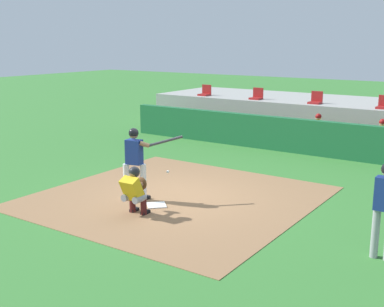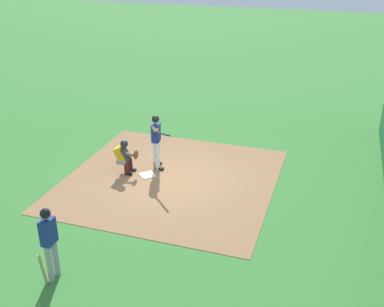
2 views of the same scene
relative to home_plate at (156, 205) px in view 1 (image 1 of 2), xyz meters
name	(u,v)px [view 1 (image 1 of 2)]	position (x,y,z in m)	size (l,w,h in m)	color
ground_plane	(176,197)	(0.00, 0.80, -0.02)	(80.00, 80.00, 0.00)	#387A33
dirt_infield	(176,197)	(0.00, 0.80, -0.02)	(6.40, 6.40, 0.01)	#936B47
home_plate	(156,205)	(0.00, 0.00, 0.00)	(0.44, 0.44, 0.02)	white
batter_at_plate	(136,159)	(-0.68, 0.07, 1.01)	(1.15, 1.00, 1.80)	silver
catcher_crouched	(135,189)	(-0.01, -0.75, 0.58)	(0.49, 1.57, 1.13)	gray
dugout_wall	(285,134)	(0.00, 7.30, 0.58)	(13.00, 0.30, 1.20)	#1E6638
dugout_bench	(295,140)	(0.00, 8.30, 0.20)	(11.80, 0.44, 0.45)	olive
dugout_player_0	(316,131)	(0.84, 8.14, 0.65)	(0.49, 0.70, 1.30)	#939399
dugout_player_1	(380,138)	(3.05, 8.14, 0.65)	(0.49, 0.70, 1.30)	#939399
stands_platform	(328,116)	(0.00, 11.70, 0.68)	(15.00, 4.40, 1.40)	#9E9E99
stadium_seat_0	(205,93)	(-5.20, 10.18, 1.51)	(0.46, 0.46, 0.48)	#A51E1E
stadium_seat_1	(257,96)	(-2.60, 10.18, 1.51)	(0.46, 0.46, 0.48)	#A51E1E
stadium_seat_2	(316,100)	(0.00, 10.18, 1.51)	(0.46, 0.46, 0.48)	#A51E1E
stadium_seat_3	(384,105)	(2.60, 10.18, 1.51)	(0.46, 0.46, 0.48)	#A51E1E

